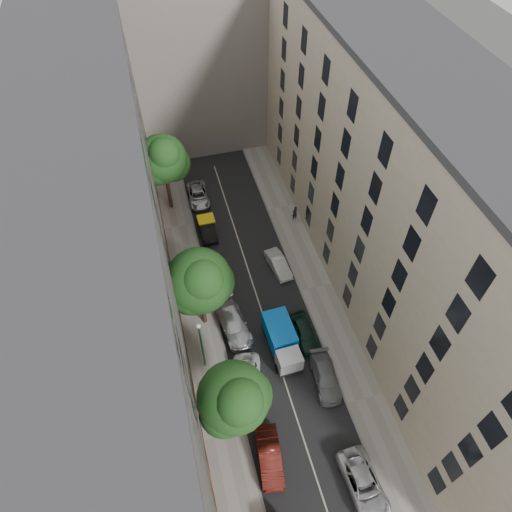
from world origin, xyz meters
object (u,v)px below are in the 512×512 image
object	(u,v)px
tree_near	(235,400)
car_left_2	(249,380)
car_left_4	(211,275)
tree_mid	(200,283)
car_right_0	(363,484)
car_left_6	(198,195)
car_right_3	(278,264)
car_left_1	(270,457)
lamp_post	(201,341)
tarp_truck	(282,340)
pedestrian	(295,213)
car_right_2	(305,332)
car_right_1	(326,377)
tree_far	(164,161)
car_left_3	(233,323)
car_left_5	(207,227)

from	to	relation	value
tree_near	car_left_2	bearing A→B (deg)	64.58
car_left_4	tree_mid	size ratio (longest dim) A/B	0.51
car_right_0	car_left_6	bearing A→B (deg)	97.46
car_left_4	car_right_3	bearing A→B (deg)	6.91
car_left_1	lamp_post	bearing A→B (deg)	117.13
car_left_1	car_left_6	xyz separation A→B (m)	(0.00, 28.00, -0.08)
tarp_truck	pedestrian	distance (m)	15.24
car_right_0	tarp_truck	bearing A→B (deg)	98.12
tarp_truck	car_right_2	bearing A→B (deg)	12.93
car_left_4	car_right_1	xyz separation A→B (m)	(6.67, -12.20, -0.08)
car_left_2	tree_far	bearing A→B (deg)	106.13
pedestrian	car_left_4	bearing A→B (deg)	9.82
car_left_3	car_right_0	bearing A→B (deg)	-76.27
car_left_1	car_right_1	size ratio (longest dim) A/B	0.98
car_right_0	pedestrian	distance (m)	25.90
car_left_4	car_left_6	xyz separation A→B (m)	(0.80, 11.20, -0.10)
tarp_truck	car_left_4	xyz separation A→B (m)	(-4.20, 8.57, -0.56)
car_left_1	tarp_truck	bearing A→B (deg)	74.81
car_left_4	car_right_2	bearing A→B (deg)	-41.75
tarp_truck	car_left_4	size ratio (longest dim) A/B	1.19
car_left_1	tree_far	bearing A→B (deg)	103.31
car_left_6	tree_far	size ratio (longest dim) A/B	0.51
car_right_1	car_right_2	size ratio (longest dim) A/B	1.10
car_left_2	car_left_5	xyz separation A→B (m)	(0.00, 17.13, 0.06)
car_right_1	tree_mid	world-z (taller)	tree_mid
tarp_truck	tree_far	distance (m)	20.79
car_right_0	tree_mid	distance (m)	18.12
car_left_4	lamp_post	distance (m)	9.34
car_left_5	tree_near	size ratio (longest dim) A/B	0.49
car_right_1	lamp_post	world-z (taller)	lamp_post
car_left_4	lamp_post	world-z (taller)	lamp_post
car_left_2	car_left_6	xyz separation A→B (m)	(0.00, 22.12, -0.01)
car_left_2	car_left_5	size ratio (longest dim) A/B	1.08
car_left_1	tree_near	xyz separation A→B (m)	(-1.70, 2.29, 5.46)
car_left_4	car_left_6	bearing A→B (deg)	95.44
car_left_5	tree_mid	bearing A→B (deg)	-101.95
car_left_4	tree_near	distance (m)	15.52
car_right_1	car_right_3	distance (m)	11.91
car_right_0	car_left_2	bearing A→B (deg)	118.72
tree_mid	lamp_post	xyz separation A→B (m)	(-0.86, -3.99, -1.81)
car_left_5	pedestrian	xyz separation A→B (m)	(9.11, -0.65, 0.30)
tarp_truck	car_right_2	size ratio (longest dim) A/B	1.26
car_left_4	car_left_5	bearing A→B (deg)	92.19
tarp_truck	car_left_1	world-z (taller)	tarp_truck
tarp_truck	pedestrian	world-z (taller)	tarp_truck
car_left_1	car_right_2	world-z (taller)	car_left_1
car_right_3	tree_far	world-z (taller)	tree_far
car_left_2	car_left_5	bearing A→B (deg)	98.43
car_left_5	car_left_6	world-z (taller)	car_left_5
car_right_0	car_right_2	world-z (taller)	car_right_2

